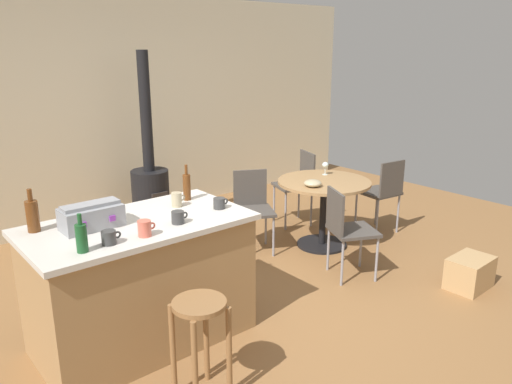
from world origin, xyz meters
TOP-DOWN VIEW (x-y plane):
  - ground_plane at (0.00, 0.00)m, footprint 8.80×8.80m
  - back_wall at (0.00, 2.87)m, footprint 8.00×0.10m
  - kitchen_island at (-0.96, 0.14)m, footprint 1.55×0.85m
  - wooden_stool at (-0.99, -0.67)m, footprint 0.33×0.33m
  - dining_table at (1.40, 0.55)m, footprint 0.99×0.99m
  - folding_chair_near at (2.21, 0.38)m, footprint 0.45×0.45m
  - folding_chair_far at (1.71, 1.24)m, footprint 0.51×0.51m
  - folding_chair_left at (0.76, 0.96)m, footprint 0.54×0.54m
  - folding_chair_right at (1.00, -0.11)m, footprint 0.54×0.54m
  - wood_stove at (0.26, 2.26)m, footprint 0.44×0.45m
  - toolbox at (-1.25, 0.22)m, footprint 0.40×0.22m
  - bottle_0 at (-1.45, -0.14)m, footprint 0.07×0.07m
  - bottle_1 at (-0.41, 0.35)m, footprint 0.06×0.06m
  - bottle_2 at (-1.57, 0.40)m, footprint 0.08×0.08m
  - cup_0 at (-0.56, 0.26)m, footprint 0.11×0.08m
  - cup_1 at (-0.34, 0.01)m, footprint 0.13×0.09m
  - cup_2 at (-0.75, -0.07)m, footprint 0.12×0.09m
  - cup_3 at (-1.04, -0.14)m, footprint 0.12×0.09m
  - cup_4 at (-1.28, -0.12)m, footprint 0.13×0.09m
  - wine_glass at (1.60, 0.72)m, footprint 0.07×0.07m
  - serving_bowl at (1.14, 0.47)m, footprint 0.18×0.18m
  - cardboard_box at (1.69, -0.99)m, footprint 0.42×0.31m

SIDE VIEW (x-z plane):
  - ground_plane at x=0.00m, z-range 0.00..0.00m
  - cardboard_box at x=1.69m, z-range 0.00..0.29m
  - kitchen_island at x=-0.96m, z-range 0.00..0.93m
  - wooden_stool at x=-0.99m, z-range 0.15..0.81m
  - folding_chair_left at x=0.76m, z-range 0.07..0.92m
  - folding_chair_right at x=1.00m, z-range 0.08..0.93m
  - wood_stove at x=0.26m, z-range -0.52..1.54m
  - folding_chair_near at x=2.21m, z-range 0.08..0.96m
  - folding_chair_far at x=1.71m, z-range 0.09..0.97m
  - dining_table at x=1.40m, z-range 0.19..0.93m
  - serving_bowl at x=1.14m, z-range 0.73..0.80m
  - wine_glass at x=1.60m, z-range 0.77..0.91m
  - cup_1 at x=-0.34m, z-range 0.93..1.01m
  - cup_4 at x=-1.28m, z-range 0.93..1.02m
  - cup_2 at x=-0.75m, z-range 0.93..1.02m
  - cup_3 at x=-1.04m, z-range 0.93..1.04m
  - cup_0 at x=-0.56m, z-range 0.93..1.04m
  - toolbox at x=-1.25m, z-range 0.93..1.10m
  - bottle_0 at x=-1.45m, z-range 0.90..1.14m
  - bottle_1 at x=-0.41m, z-range 0.90..1.19m
  - bottle_2 at x=-1.57m, z-range 0.90..1.19m
  - back_wall at x=0.00m, z-range 0.00..2.70m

